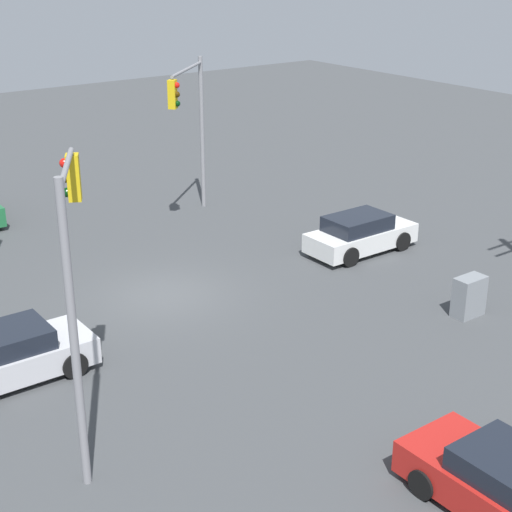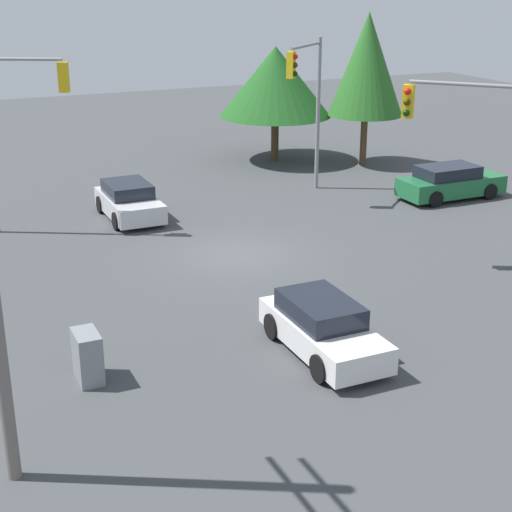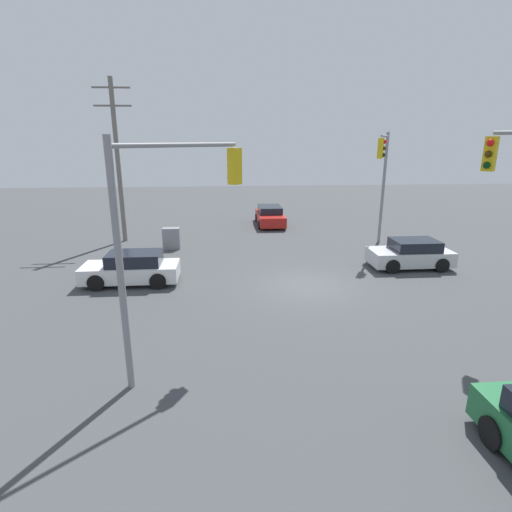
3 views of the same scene
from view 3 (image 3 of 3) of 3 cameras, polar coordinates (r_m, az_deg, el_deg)
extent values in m
plane|color=#424447|center=(18.08, 7.18, -4.20)|extent=(80.00, 80.00, 0.00)
cube|color=red|center=(30.58, 2.03, 5.47)|extent=(1.90, 4.45, 0.74)
cube|color=black|center=(30.69, 1.99, 6.68)|extent=(1.67, 2.45, 0.50)
cylinder|color=black|center=(29.40, 4.08, 4.55)|extent=(0.22, 0.65, 0.65)
cylinder|color=black|center=(29.19, 0.57, 4.50)|extent=(0.22, 0.65, 0.65)
cylinder|color=black|center=(32.08, 3.34, 5.55)|extent=(0.22, 0.65, 0.65)
cylinder|color=black|center=(31.88, 0.12, 5.51)|extent=(0.22, 0.65, 0.65)
cylinder|color=black|center=(10.48, 30.75, -20.88)|extent=(0.22, 0.69, 0.69)
cube|color=silver|center=(21.76, 21.08, -0.10)|extent=(4.04, 1.87, 0.73)
cube|color=black|center=(21.70, 21.73, 1.49)|extent=(2.22, 1.64, 0.52)
cylinder|color=black|center=(20.53, 18.91, -1.42)|extent=(0.71, 0.22, 0.71)
cylinder|color=black|center=(22.09, 17.14, -0.04)|extent=(0.71, 0.22, 0.71)
cylinder|color=black|center=(21.65, 25.01, -1.20)|extent=(0.71, 0.22, 0.71)
cylinder|color=black|center=(23.13, 22.91, 0.11)|extent=(0.71, 0.22, 0.71)
cube|color=silver|center=(18.91, -17.44, -2.17)|extent=(4.25, 1.74, 0.70)
cube|color=black|center=(18.68, -16.97, -0.34)|extent=(2.34, 1.53, 0.55)
cylinder|color=black|center=(18.56, -21.90, -3.57)|extent=(0.72, 0.22, 0.72)
cylinder|color=black|center=(20.06, -20.57, -1.98)|extent=(0.72, 0.22, 0.72)
cylinder|color=black|center=(17.94, -13.84, -3.50)|extent=(0.72, 0.22, 0.72)
cylinder|color=black|center=(19.49, -13.11, -1.86)|extent=(0.72, 0.22, 0.72)
cube|color=gold|center=(14.71, 30.46, 12.46)|extent=(0.43, 0.44, 1.05)
sphere|color=red|center=(14.53, 30.47, 13.77)|extent=(0.22, 0.22, 0.22)
sphere|color=#392605|center=(14.54, 30.27, 12.46)|extent=(0.22, 0.22, 0.22)
sphere|color=black|center=(14.55, 30.08, 11.15)|extent=(0.22, 0.22, 0.22)
cylinder|color=gray|center=(10.25, -18.82, -2.14)|extent=(0.18, 0.18, 6.41)
cylinder|color=gray|center=(10.80, -10.89, 15.31)|extent=(2.98, 2.69, 0.12)
cube|color=gold|center=(12.07, -3.07, 12.67)|extent=(0.44, 0.44, 1.05)
sphere|color=red|center=(12.18, -3.67, 14.28)|extent=(0.22, 0.22, 0.22)
sphere|color=#392605|center=(12.20, -3.64, 12.70)|extent=(0.22, 0.22, 0.22)
sphere|color=black|center=(12.22, -3.61, 11.13)|extent=(0.22, 0.22, 0.22)
cylinder|color=gray|center=(25.97, 17.70, 9.07)|extent=(0.18, 0.18, 6.72)
cylinder|color=gray|center=(24.29, 17.94, 15.98)|extent=(1.54, 2.74, 0.12)
cube|color=gold|center=(22.78, 17.38, 14.47)|extent=(0.41, 0.43, 1.05)
sphere|color=red|center=(22.76, 17.90, 15.28)|extent=(0.22, 0.22, 0.22)
sphere|color=#392605|center=(22.76, 17.82, 14.43)|extent=(0.22, 0.22, 0.22)
sphere|color=black|center=(22.77, 17.75, 13.59)|extent=(0.22, 0.22, 0.22)
cylinder|color=slate|center=(26.49, -19.10, 12.44)|extent=(0.28, 0.28, 9.82)
cylinder|color=slate|center=(26.61, -20.02, 21.71)|extent=(2.20, 0.12, 0.12)
cylinder|color=slate|center=(26.52, -19.80, 19.57)|extent=(2.20, 0.12, 0.12)
cube|color=gray|center=(24.29, -11.98, 2.47)|extent=(1.00, 0.57, 1.27)
camera|label=1|loc=(40.21, 18.71, 21.72)|focal=55.00mm
camera|label=2|loc=(33.71, -44.01, 17.29)|focal=55.00mm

